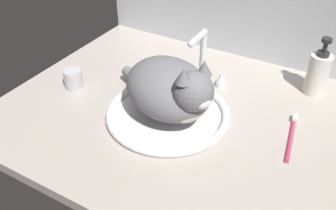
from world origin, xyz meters
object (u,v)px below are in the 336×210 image
(soap_pump_bottle, at_px, (318,73))
(toothbrush, at_px, (291,136))
(sink_basin, at_px, (168,113))
(faucet, at_px, (201,62))
(cat, at_px, (172,89))
(metal_jar, at_px, (73,79))

(soap_pump_bottle, xyz_separation_m, toothbrush, (-0.00, -0.25, -0.06))
(sink_basin, height_order, toothbrush, sink_basin)
(faucet, relative_size, cat, 0.48)
(soap_pump_bottle, bearing_deg, toothbrush, -90.34)
(faucet, height_order, cat, cat)
(faucet, relative_size, metal_jar, 2.92)
(soap_pump_bottle, distance_m, toothbrush, 0.26)
(cat, distance_m, soap_pump_bottle, 0.46)
(metal_jar, distance_m, toothbrush, 0.67)
(metal_jar, relative_size, toothbrush, 0.32)
(sink_basin, bearing_deg, soap_pump_bottle, 44.98)
(cat, relative_size, toothbrush, 1.98)
(cat, bearing_deg, metal_jar, -178.85)
(faucet, bearing_deg, sink_basin, -90.00)
(sink_basin, relative_size, cat, 0.92)
(sink_basin, relative_size, soap_pump_bottle, 1.91)
(sink_basin, distance_m, cat, 0.09)
(sink_basin, height_order, soap_pump_bottle, soap_pump_bottle)
(sink_basin, relative_size, toothbrush, 1.83)
(soap_pump_bottle, relative_size, toothbrush, 0.96)
(faucet, bearing_deg, toothbrush, -21.53)
(faucet, bearing_deg, cat, -85.81)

